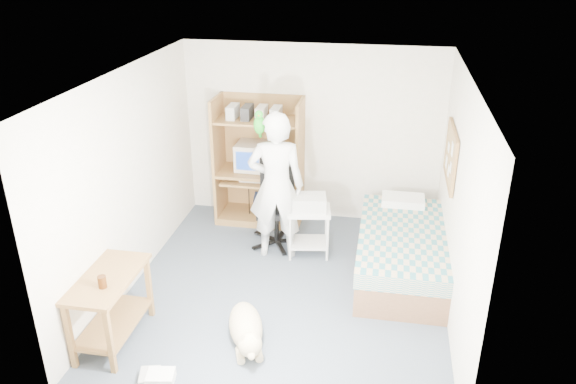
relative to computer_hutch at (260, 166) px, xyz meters
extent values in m
plane|color=#444D5C|center=(0.70, -1.74, -0.82)|extent=(4.00, 4.00, 0.00)
cube|color=silver|center=(0.70, 0.26, 0.43)|extent=(3.60, 0.02, 2.50)
cube|color=silver|center=(2.50, -1.74, 0.43)|extent=(0.02, 4.00, 2.50)
cube|color=silver|center=(-1.10, -1.74, 0.43)|extent=(0.02, 4.00, 2.50)
cube|color=white|center=(0.70, -1.74, 1.68)|extent=(3.60, 4.00, 0.02)
cube|color=olive|center=(-0.58, -0.04, 0.08)|extent=(0.04, 0.60, 1.80)
cube|color=olive|center=(0.58, -0.04, 0.08)|extent=(0.04, 0.60, 1.80)
cube|color=olive|center=(0.00, 0.25, 0.08)|extent=(1.20, 0.02, 1.80)
cube|color=olive|center=(0.00, -0.04, -0.08)|extent=(1.12, 0.60, 0.04)
cube|color=olive|center=(0.00, -0.12, -0.18)|extent=(1.00, 0.50, 0.03)
cube|color=olive|center=(0.00, -0.04, 0.68)|extent=(1.12, 0.55, 0.03)
cube|color=olive|center=(0.00, -0.04, -0.77)|extent=(1.12, 0.60, 0.10)
cube|color=brown|center=(2.00, -1.14, -0.64)|extent=(1.00, 2.00, 0.36)
cube|color=teal|center=(2.00, -1.14, -0.36)|extent=(1.02, 2.02, 0.20)
cube|color=white|center=(2.00, -0.34, -0.22)|extent=(0.55, 0.35, 0.12)
cube|color=brown|center=(-0.85, -2.94, -0.09)|extent=(0.50, 1.00, 0.04)
cube|color=brown|center=(-1.05, -3.39, -0.47)|extent=(0.05, 0.05, 0.70)
cube|color=brown|center=(-0.65, -3.39, -0.47)|extent=(0.05, 0.05, 0.70)
cube|color=brown|center=(-1.05, -2.49, -0.47)|extent=(0.05, 0.05, 0.70)
cube|color=brown|center=(-0.65, -2.49, -0.47)|extent=(0.05, 0.05, 0.70)
cube|color=brown|center=(-0.85, -2.94, -0.62)|extent=(0.46, 0.92, 0.03)
cube|color=olive|center=(2.48, -0.84, 0.63)|extent=(0.03, 0.90, 0.60)
cube|color=brown|center=(2.47, -0.84, 0.94)|extent=(0.04, 0.94, 0.04)
cube|color=brown|center=(2.47, -0.84, 0.32)|extent=(0.04, 0.94, 0.04)
cylinder|color=black|center=(0.38, -0.70, -0.78)|extent=(0.65, 0.65, 0.06)
cylinder|color=black|center=(0.38, -0.70, -0.57)|extent=(0.06, 0.06, 0.43)
cube|color=black|center=(0.38, -0.70, -0.31)|extent=(0.56, 0.56, 0.09)
cube|color=black|center=(0.34, -0.46, 0.04)|extent=(0.46, 0.13, 0.59)
cube|color=black|center=(0.11, -0.74, -0.15)|extent=(0.09, 0.33, 0.04)
cube|color=black|center=(0.64, -0.66, -0.15)|extent=(0.09, 0.33, 0.04)
imported|color=white|center=(0.43, -0.95, 0.13)|extent=(0.76, 0.55, 1.91)
ellipsoid|color=#1A8B14|center=(0.23, -0.93, 0.90)|extent=(0.14, 0.14, 0.22)
sphere|color=#1A8B14|center=(0.23, -0.97, 1.04)|extent=(0.10, 0.10, 0.10)
cone|color=#E25A14|center=(0.24, -1.02, 1.04)|extent=(0.04, 0.05, 0.04)
cylinder|color=#1A8B14|center=(0.22, -0.88, 0.77)|extent=(0.05, 0.16, 0.14)
ellipsoid|color=#CBB088|center=(0.45, -2.69, -0.66)|extent=(0.56, 0.77, 0.32)
sphere|color=#CBB088|center=(0.59, -3.06, -0.58)|extent=(0.24, 0.24, 0.24)
cone|color=#CBB088|center=(0.54, -3.10, -0.48)|extent=(0.07, 0.07, 0.09)
cone|color=#CBB088|center=(0.65, -3.06, -0.48)|extent=(0.07, 0.07, 0.09)
ellipsoid|color=#CBB088|center=(0.62, -3.15, -0.62)|extent=(0.12, 0.15, 0.08)
cylinder|color=#CBB088|center=(0.32, -2.34, -0.72)|extent=(0.13, 0.23, 0.11)
cube|color=silver|center=(0.83, -0.88, -0.20)|extent=(0.59, 0.51, 0.04)
cube|color=silver|center=(0.83, -0.88, -0.66)|extent=(0.54, 0.46, 0.03)
cylinder|color=silver|center=(0.60, -1.06, -0.51)|extent=(0.03, 0.03, 0.62)
cylinder|color=silver|center=(1.07, -1.06, -0.51)|extent=(0.03, 0.03, 0.62)
cylinder|color=silver|center=(0.60, -0.70, -0.51)|extent=(0.03, 0.03, 0.62)
cylinder|color=silver|center=(1.07, -0.70, -0.51)|extent=(0.03, 0.03, 0.62)
cube|color=#B6B6B1|center=(0.83, -0.88, -0.09)|extent=(0.47, 0.38, 0.18)
cube|color=beige|center=(-0.12, 0.01, 0.14)|extent=(0.41, 0.43, 0.38)
cube|color=navy|center=(-0.13, -0.20, 0.14)|extent=(0.32, 0.02, 0.26)
cube|color=beige|center=(-0.02, -0.16, -0.15)|extent=(0.45, 0.17, 0.03)
cylinder|color=gold|center=(0.38, -0.09, 0.00)|extent=(0.08, 0.08, 0.12)
cylinder|color=#3E1F0A|center=(-0.80, -3.11, -0.01)|extent=(0.08, 0.08, 0.12)
cube|color=white|center=(-0.17, -3.44, -0.77)|extent=(0.28, 0.24, 0.10)
cube|color=beige|center=(-0.27, -3.44, -0.78)|extent=(0.23, 0.26, 0.08)
camera|label=1|loc=(1.70, -7.17, 2.90)|focal=35.00mm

